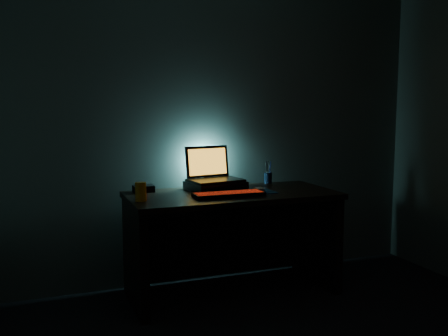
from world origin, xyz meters
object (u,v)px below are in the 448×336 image
object	(u,v)px
mouse	(259,190)
pen_cup	(268,178)
keyboard	(229,194)
juice_glass	(141,192)
laptop	(212,173)
router	(144,189)

from	to	relation	value
mouse	pen_cup	xyz separation A→B (m)	(0.24, 0.34, 0.03)
keyboard	pen_cup	world-z (taller)	pen_cup
keyboard	juice_glass	size ratio (longest dim) A/B	3.96
keyboard	pen_cup	xyz separation A→B (m)	(0.51, 0.44, 0.03)
laptop	pen_cup	distance (m)	0.52
keyboard	juice_glass	xyz separation A→B (m)	(-0.60, 0.05, 0.05)
laptop	keyboard	distance (m)	0.38
juice_glass	pen_cup	bearing A→B (deg)	19.10
mouse	keyboard	bearing A→B (deg)	-158.52
laptop	pen_cup	bearing A→B (deg)	-0.73
router	juice_glass	bearing A→B (deg)	-104.60
laptop	mouse	size ratio (longest dim) A/B	4.70
mouse	router	distance (m)	0.84
pen_cup	juice_glass	xyz separation A→B (m)	(-1.11, -0.39, 0.02)
pen_cup	keyboard	bearing A→B (deg)	-139.55
mouse	juice_glass	xyz separation A→B (m)	(-0.87, -0.04, 0.05)
keyboard	router	world-z (taller)	router
mouse	juice_glass	size ratio (longest dim) A/B	0.71
mouse	pen_cup	world-z (taller)	pen_cup
mouse	router	bearing A→B (deg)	161.57
laptop	keyboard	size ratio (longest dim) A/B	0.84
laptop	router	distance (m)	0.53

